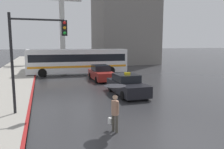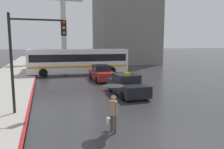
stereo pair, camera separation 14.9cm
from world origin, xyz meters
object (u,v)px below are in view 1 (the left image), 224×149
pedestrian_with_umbrella (115,96)px  traffic_light (35,46)px  sedan_red (101,73)px  monument_cross (62,12)px  city_bus (78,60)px  taxi (127,85)px

pedestrian_with_umbrella → traffic_light: 5.14m
sedan_red → traffic_light: (-6.08, -9.63, 2.92)m
monument_cross → city_bus: bearing=-89.4°
city_bus → pedestrian_with_umbrella: city_bus is taller
city_bus → traffic_light: (-4.53, -14.64, 1.92)m
sedan_red → monument_cross: monument_cross is taller
city_bus → pedestrian_with_umbrella: 18.21m
pedestrian_with_umbrella → taxi: bearing=-47.9°
taxi → traffic_light: bearing=24.3°
city_bus → pedestrian_with_umbrella: (-1.39, -18.15, -0.15)m
pedestrian_with_umbrella → traffic_light: traffic_light is taller
taxi → sedan_red: (-0.13, 6.83, 0.01)m
city_bus → monument_cross: size_ratio=0.70×
taxi → pedestrian_with_umbrella: (-3.08, -6.31, 0.86)m
pedestrian_with_umbrella → monument_cross: size_ratio=0.12×
sedan_red → monument_cross: size_ratio=0.26×
city_bus → monument_cross: (-0.19, 16.76, 7.96)m
monument_cross → sedan_red: bearing=-85.4°
taxi → traffic_light: 7.42m
pedestrian_with_umbrella → monument_cross: 35.87m
traffic_light → monument_cross: 32.28m
city_bus → monument_cross: monument_cross is taller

